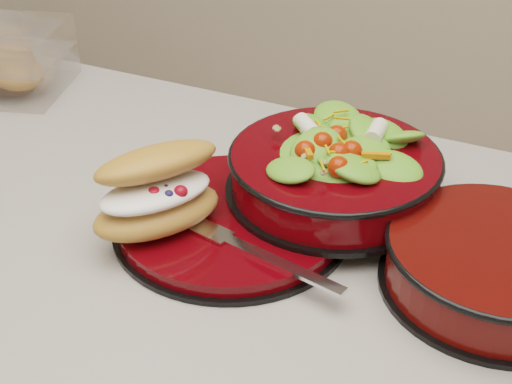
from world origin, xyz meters
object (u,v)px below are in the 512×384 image
at_px(croissant, 159,191).
at_px(fork, 259,254).
at_px(extra_bowl, 496,263).
at_px(dinner_plate, 232,220).
at_px(salad_bowl, 335,164).

distance_m(croissant, fork, 0.12).
bearing_deg(fork, extra_bowl, -59.41).
height_order(dinner_plate, salad_bowl, salad_bowl).
bearing_deg(salad_bowl, croissant, -136.39).
bearing_deg(extra_bowl, dinner_plate, -175.75).
distance_m(dinner_plate, fork, 0.08).
xyz_separation_m(dinner_plate, fork, (0.06, -0.05, 0.01)).
distance_m(salad_bowl, croissant, 0.20).
height_order(salad_bowl, extra_bowl, salad_bowl).
distance_m(dinner_plate, croissant, 0.09).
distance_m(croissant, extra_bowl, 0.34).
relative_size(fork, extra_bowl, 0.82).
bearing_deg(salad_bowl, dinner_plate, -134.37).
height_order(dinner_plate, fork, fork).
xyz_separation_m(dinner_plate, extra_bowl, (0.27, 0.02, 0.02)).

